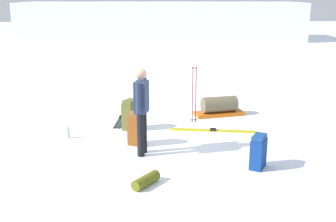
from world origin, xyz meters
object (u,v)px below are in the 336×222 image
at_px(backpack_large_dark, 130,115).
at_px(sleeping_mat_rolled, 146,180).
at_px(backpack_small_spare, 137,129).
at_px(thermos_bottle, 68,132).
at_px(ski_pair_near, 213,130).
at_px(ski_pair_far, 123,117).
at_px(gear_sled, 219,107).
at_px(ski_poles_planted_near, 194,92).
at_px(skier_standing, 142,107).
at_px(backpack_bright, 258,152).

xyz_separation_m(backpack_large_dark, sleeping_mat_rolled, (0.39, -2.98, -0.25)).
relative_size(backpack_small_spare, thermos_bottle, 2.67).
bearing_deg(ski_pair_near, ski_pair_far, 152.30).
bearing_deg(sleeping_mat_rolled, backpack_small_spare, 96.22).
bearing_deg(gear_sled, ski_poles_planted_near, -140.66).
bearing_deg(thermos_bottle, skier_standing, -31.57).
distance_m(skier_standing, gear_sled, 3.36).
xyz_separation_m(ski_pair_near, ski_pair_far, (-2.13, 1.12, 0.00)).
relative_size(skier_standing, sleeping_mat_rolled, 3.09).
relative_size(backpack_small_spare, sleeping_mat_rolled, 1.26).
distance_m(ski_pair_far, gear_sled, 2.48).
relative_size(skier_standing, gear_sled, 1.27).
height_order(backpack_large_dark, sleeping_mat_rolled, backpack_large_dark).
distance_m(skier_standing, ski_pair_near, 2.30).
bearing_deg(backpack_large_dark, ski_poles_planted_near, 18.41).
bearing_deg(gear_sled, ski_pair_far, -176.32).
distance_m(ski_poles_planted_near, sleeping_mat_rolled, 3.71).
relative_size(skier_standing, backpack_small_spare, 2.45).
xyz_separation_m(ski_pair_near, backpack_small_spare, (-1.71, -0.84, 0.33)).
xyz_separation_m(skier_standing, thermos_bottle, (-1.62, 1.00, -0.82)).
height_order(ski_poles_planted_near, sleeping_mat_rolled, ski_poles_planted_near).
bearing_deg(backpack_small_spare, ski_pair_near, 26.30).
bearing_deg(ski_poles_planted_near, sleeping_mat_rolled, -107.81).
xyz_separation_m(backpack_small_spare, gear_sled, (2.04, 2.12, -0.12)).
bearing_deg(ski_poles_planted_near, skier_standing, -120.16).
relative_size(ski_pair_near, backpack_bright, 3.15).
height_order(skier_standing, gear_sled, skier_standing).
bearing_deg(sleeping_mat_rolled, backpack_large_dark, 97.45).
distance_m(backpack_bright, ski_poles_planted_near, 2.99).
distance_m(sleeping_mat_rolled, thermos_bottle, 2.94).
bearing_deg(thermos_bottle, gear_sled, 25.18).
height_order(backpack_large_dark, gear_sled, backpack_large_dark).
bearing_deg(backpack_large_dark, skier_standing, -79.20).
bearing_deg(backpack_bright, ski_poles_planted_near, 107.28).
height_order(backpack_bright, gear_sled, backpack_bright).
relative_size(backpack_large_dark, backpack_small_spare, 1.01).
bearing_deg(ski_pair_far, ski_poles_planted_near, -13.48).
xyz_separation_m(skier_standing, backpack_bright, (2.08, -0.75, -0.65)).
bearing_deg(backpack_small_spare, ski_pair_far, 102.35).
xyz_separation_m(ski_pair_far, backpack_bright, (2.64, -3.24, 0.29)).
distance_m(skier_standing, backpack_small_spare, 0.82).
relative_size(skier_standing, thermos_bottle, 6.54).
xyz_separation_m(backpack_bright, backpack_small_spare, (-2.21, 1.28, 0.04)).
bearing_deg(ski_pair_far, thermos_bottle, -125.40).
bearing_deg(ski_poles_planted_near, backpack_large_dark, -161.59).
distance_m(skier_standing, ski_pair_far, 2.73).
bearing_deg(gear_sled, backpack_large_dark, -153.96).
bearing_deg(ski_pair_far, skier_standing, -77.54).
bearing_deg(backpack_small_spare, thermos_bottle, 162.90).
distance_m(backpack_large_dark, gear_sled, 2.47).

